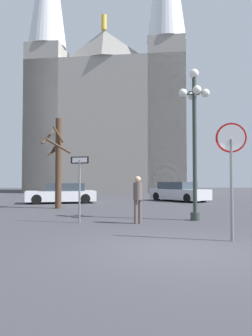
# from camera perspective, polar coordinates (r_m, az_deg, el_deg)

# --- Properties ---
(ground_plane) EXTENTS (120.00, 120.00, 0.00)m
(ground_plane) POSITION_cam_1_polar(r_m,az_deg,el_deg) (7.38, 9.06, -14.16)
(ground_plane) COLOR #38383D
(cathedral) EXTENTS (20.93, 14.59, 37.61)m
(cathedral) POSITION_cam_1_polar(r_m,az_deg,el_deg) (43.24, -3.00, 11.05)
(cathedral) COLOR gray
(cathedral) RESTS_ON ground
(stop_sign) EXTENTS (0.76, 0.19, 3.00)m
(stop_sign) POSITION_cam_1_polar(r_m,az_deg,el_deg) (8.63, 18.11, 1.67)
(stop_sign) COLOR slate
(stop_sign) RESTS_ON ground
(one_way_arrow_sign) EXTENTS (0.66, 0.19, 2.40)m
(one_way_arrow_sign) POSITION_cam_1_polar(r_m,az_deg,el_deg) (11.79, -8.21, -2.19)
(one_way_arrow_sign) COLOR slate
(one_way_arrow_sign) RESTS_ON ground
(street_lamp) EXTENTS (1.21, 1.21, 5.89)m
(street_lamp) POSITION_cam_1_polar(r_m,az_deg,el_deg) (12.89, 12.02, 7.42)
(street_lamp) COLOR #2D3833
(street_lamp) RESTS_ON ground
(bare_tree) EXTENTS (1.65, 1.66, 4.96)m
(bare_tree) POSITION_cam_1_polar(r_m,az_deg,el_deg) (18.14, -11.94, 1.30)
(bare_tree) COLOR #473323
(bare_tree) RESTS_ON ground
(parked_car_near_white) EXTENTS (4.86, 2.81, 1.34)m
(parked_car_near_white) POSITION_cam_1_polar(r_m,az_deg,el_deg) (22.24, -11.29, -4.47)
(parked_car_near_white) COLOR silver
(parked_car_near_white) RESTS_ON ground
(parked_car_far_silver) EXTENTS (4.18, 4.71, 1.42)m
(parked_car_far_silver) POSITION_cam_1_polar(r_m,az_deg,el_deg) (24.20, 9.31, -4.21)
(parked_car_far_silver) COLOR #B7B7BC
(parked_car_far_silver) RESTS_ON ground
(pedestrian_walking) EXTENTS (0.32, 0.32, 1.68)m
(pedestrian_walking) POSITION_cam_1_polar(r_m,az_deg,el_deg) (11.49, 2.09, -4.77)
(pedestrian_walking) COLOR #594C47
(pedestrian_walking) RESTS_ON ground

